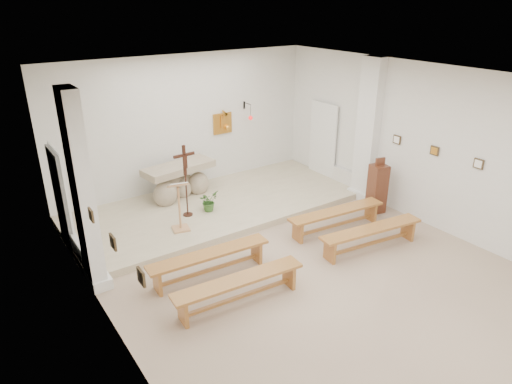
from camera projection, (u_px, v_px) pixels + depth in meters
ground at (313, 275)px, 8.42m from camera, size 7.00×10.00×0.00m
wall_left at (116, 247)px, 5.91m from camera, size 0.02×10.00×3.50m
wall_right at (444, 152)px, 9.55m from camera, size 0.02×10.00×3.50m
wall_back at (186, 125)px, 11.50m from camera, size 7.00×0.02×3.50m
ceiling at (325, 84)px, 7.04m from camera, size 7.00×10.00×0.02m
sanctuary_platform at (218, 206)px, 11.04m from camera, size 6.98×3.00×0.15m
pilaster_left at (83, 194)px, 7.48m from camera, size 0.26×0.55×3.50m
pilaster_right at (368, 131)px, 11.00m from camera, size 0.26×0.55×3.50m
gold_wall_relief at (223, 123)px, 12.07m from camera, size 0.55×0.04×0.55m
sanctuary_lamp at (250, 116)px, 12.18m from camera, size 0.11×0.36×0.44m
station_frame_left_front at (141, 277)px, 5.32m from camera, size 0.03×0.20×0.20m
station_frame_left_mid at (113, 242)px, 6.08m from camera, size 0.03×0.20×0.20m
station_frame_left_rear at (91, 215)px, 6.84m from camera, size 0.03×0.20×0.20m
station_frame_right_front at (479, 164)px, 8.94m from camera, size 0.03×0.20×0.20m
station_frame_right_mid at (435, 151)px, 9.70m from camera, size 0.03×0.20×0.20m
station_frame_right_rear at (397, 140)px, 10.46m from camera, size 0.03×0.20×0.20m
radiator_left at (81, 255)px, 8.57m from camera, size 0.10×0.85×0.52m
radiator_right at (344, 179)px, 12.14m from camera, size 0.10×0.85×0.52m
altar at (179, 183)px, 11.25m from camera, size 1.86×0.96×0.91m
lectern at (179, 206)px, 9.53m from camera, size 0.47×0.42×1.14m
crucifix_stand at (185, 176)px, 10.02m from camera, size 0.50×0.22×1.66m
potted_plant at (209, 201)px, 10.54m from camera, size 0.54×0.51×0.48m
donation_pedestal at (377, 188)px, 10.71m from camera, size 0.43×0.43×1.35m
bench_left_front at (209, 258)px, 8.26m from camera, size 2.33×0.51×0.49m
bench_right_front at (336, 215)px, 9.91m from camera, size 2.34×0.60×0.49m
bench_left_second at (239, 285)px, 7.51m from camera, size 2.33×0.54×0.49m
bench_right_second at (371, 233)px, 9.15m from camera, size 2.34×0.68×0.49m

